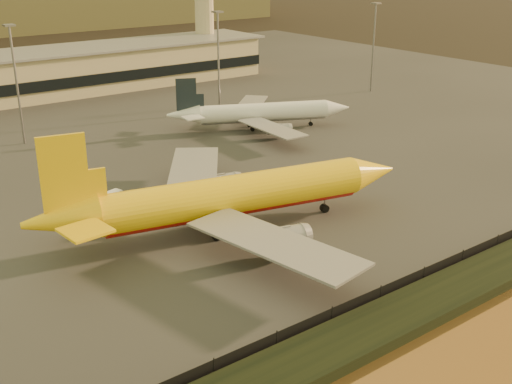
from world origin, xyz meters
The scene contains 10 objects.
ground centered at (0.00, 0.00, 0.00)m, with size 900.00×900.00×0.00m, color black.
embankment centered at (0.00, -17.00, 0.70)m, with size 320.00×7.00×1.40m, color black.
tarmac centered at (0.00, 95.00, 0.10)m, with size 320.00×220.00×0.20m, color #2D2D2D.
perimeter_fence centered at (0.00, -13.00, 1.30)m, with size 300.00×0.05×2.20m, color black.
control_tower centered at (70.00, 131.00, 21.66)m, with size 11.20×11.20×35.50m.
apron_light_masts centered at (15.00, 75.00, 15.70)m, with size 152.20×12.20×25.40m.
dhl_cargo_jet centered at (-0.26, 15.63, 5.48)m, with size 58.83×56.65×17.68m.
white_narrowbody_jet centered at (38.67, 58.72, 3.96)m, with size 41.39×39.14×12.60m.
gse_vehicle_yellow centered at (15.18, 26.89, 0.99)m, with size 3.51×1.58×1.58m, color yellow.
gse_vehicle_white centered at (-9.66, 36.97, 1.05)m, with size 3.76×1.69×1.69m, color white.
Camera 1 is at (-50.66, -57.90, 40.56)m, focal length 45.00 mm.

